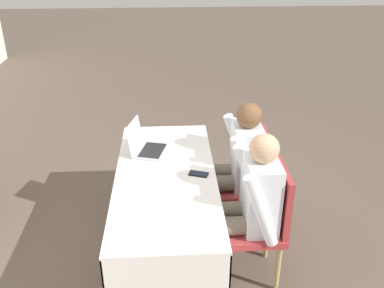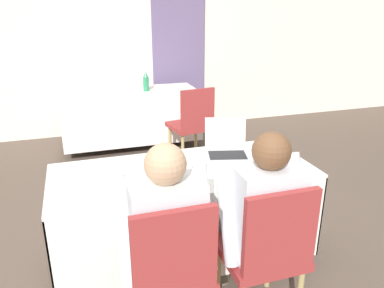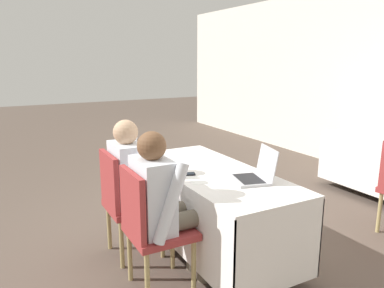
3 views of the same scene
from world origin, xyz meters
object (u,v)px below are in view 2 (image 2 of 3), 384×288
object	(u,v)px
water_bottle	(146,82)
chair_far_spare	(193,122)
person_checkered_shirt	(164,231)
laptop	(227,149)
chair_near_right	(266,249)
cell_phone	(193,184)
person_white_shirt	(259,214)
chair_near_left	(169,269)

from	to	relation	value
water_bottle	chair_far_spare	bearing A→B (deg)	-64.53
chair_far_spare	person_checkered_shirt	xyz separation A→B (m)	(-0.89, -2.29, 0.16)
laptop	water_bottle	distance (m)	2.37
water_bottle	chair_near_right	xyz separation A→B (m)	(0.03, -3.18, -0.34)
chair_near_right	person_checkered_shirt	size ratio (longest dim) A/B	0.78
cell_phone	person_white_shirt	distance (m)	0.44
cell_phone	person_checkered_shirt	size ratio (longest dim) A/B	0.13
chair_far_spare	person_white_shirt	distance (m)	2.33
cell_phone	chair_near_left	xyz separation A→B (m)	(-0.27, -0.43, -0.23)
chair_far_spare	person_white_shirt	world-z (taller)	person_white_shirt
chair_near_left	person_white_shirt	size ratio (longest dim) A/B	0.78
water_bottle	person_checkered_shirt	bearing A→B (deg)	-99.53
chair_near_right	person_white_shirt	bearing A→B (deg)	-90.00
chair_near_left	chair_far_spare	xyz separation A→B (m)	(0.89, 2.40, 0.00)
cell_phone	chair_near_right	bearing A→B (deg)	-37.99
chair_near_left	water_bottle	bearing A→B (deg)	-99.23
chair_near_left	laptop	bearing A→B (deg)	-128.25
laptop	chair_near_right	distance (m)	0.87
laptop	chair_near_right	xyz separation A→B (m)	(-0.10, -0.82, -0.27)
laptop	person_white_shirt	distance (m)	0.73
chair_near_left	chair_near_right	size ratio (longest dim) A/B	1.00
laptop	chair_far_spare	world-z (taller)	laptop
cell_phone	chair_near_right	size ratio (longest dim) A/B	0.17
person_checkered_shirt	laptop	bearing A→B (deg)	-132.05
person_white_shirt	water_bottle	bearing A→B (deg)	-89.44
chair_far_spare	person_white_shirt	bearing A→B (deg)	71.88
person_checkered_shirt	chair_near_left	bearing A→B (deg)	90.00
laptop	chair_near_right	bearing A→B (deg)	-82.00
chair_near_left	chair_far_spare	world-z (taller)	same
chair_near_right	person_checkered_shirt	bearing A→B (deg)	-10.71
chair_far_spare	laptop	bearing A→B (deg)	71.61
laptop	chair_far_spare	bearing A→B (deg)	96.15
chair_far_spare	person_checkered_shirt	bearing A→B (deg)	59.19
chair_far_spare	water_bottle	bearing A→B (deg)	-74.12
laptop	person_white_shirt	size ratio (longest dim) A/B	0.31
cell_phone	chair_near_right	distance (m)	0.56
laptop	cell_phone	xyz separation A→B (m)	(-0.38, -0.39, -0.04)
chair_near_right	chair_far_spare	world-z (taller)	same
cell_phone	chair_near_left	world-z (taller)	chair_near_left
laptop	person_white_shirt	bearing A→B (deg)	-82.99
person_white_shirt	person_checkered_shirt	bearing A→B (deg)	0.00
water_bottle	chair_near_right	size ratio (longest dim) A/B	0.29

